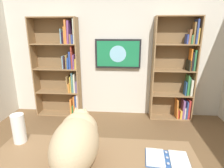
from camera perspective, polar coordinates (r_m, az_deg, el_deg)
name	(u,v)px	position (r m, az deg, el deg)	size (l,w,h in m)	color
wall_back	(114,50)	(3.74, 0.73, 10.52)	(4.52, 0.06, 2.70)	silver
bookshelf_left	(178,73)	(3.77, 20.02, 3.12)	(0.81, 0.28, 1.99)	#937047
bookshelf_right	(63,69)	(3.84, -15.08, 4.66)	(0.92, 0.28, 1.98)	#937047
wall_mounted_tv	(118,54)	(3.66, 1.88, 9.45)	(0.90, 0.07, 0.57)	black
cat	(76,140)	(1.40, -11.08, -16.79)	(0.33, 0.67, 0.39)	#D1B284
open_binder	(167,159)	(1.58, 16.88, -21.51)	(0.35, 0.25, 0.02)	#335999
paper_towel_roll	(19,128)	(1.84, -27.20, -12.28)	(0.11, 0.11, 0.27)	white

